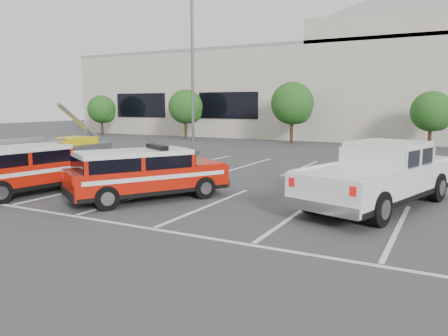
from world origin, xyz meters
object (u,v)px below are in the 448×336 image
Objects in this scene: tree_mid_left at (293,105)px; white_pickup at (379,181)px; tree_left at (187,108)px; fire_chief_suv at (145,178)px; utility_rig at (69,153)px; tree_far_left at (103,110)px; tree_mid_right at (433,113)px; ladder_suv at (28,172)px; convention_building at (381,87)px; light_pole_left at (192,70)px.

white_pickup is (9.49, -19.72, -2.27)m from tree_mid_left.
tree_left is 25.64m from fire_chief_suv.
utility_rig reaches higher than white_pickup.
tree_far_left is 1.00× the size of tree_mid_right.
tree_left is 0.84× the size of fire_chief_suv.
fire_chief_suv is at bearing -31.27° from utility_rig.
tree_far_left is 0.76× the size of fire_chief_suv.
white_pickup is at bearing 27.38° from ladder_suv.
tree_far_left is at bearing -180.00° from tree_left.
white_pickup is at bearing 51.83° from fire_chief_suv.
tree_mid_left is at bearing 0.00° from tree_far_left.
tree_left reaches higher than ladder_suv.
convention_building reaches higher than tree_mid_right.
tree_far_left is at bearing -180.00° from tree_mid_left.
convention_building is 13.58× the size of tree_left.
fire_chief_suv is at bearing -83.21° from tree_mid_left.
light_pole_left is at bearing -107.10° from tree_mid_left.
ladder_suv is at bearing -51.66° from tree_far_left.
convention_building is 32.37m from fire_chief_suv.
light_pole_left is at bearing 67.40° from utility_rig.
white_pickup is (19.49, -19.72, -2.00)m from tree_left.
white_pickup is 1.34× the size of ladder_suv.
tree_mid_right reaches higher than fire_chief_suv.
utility_rig is (-4.31, 5.83, -0.11)m from ladder_suv.
convention_building is 21.49m from light_pole_left.
fire_chief_suv is (-7.35, -22.21, -1.78)m from tree_mid_right.
light_pole_left is at bearing 159.20° from white_pickup.
convention_building is 12.38× the size of tree_mid_left.
tree_left is at bearing 101.02° from utility_rig.
tree_far_left is at bearing 137.54° from ladder_suv.
light_pole_left reaches higher than tree_left.
tree_mid_right is (20.00, -0.00, -0.27)m from tree_left.
tree_left reaches higher than tree_mid_right.
tree_mid_right is at bearing 103.46° from fire_chief_suv.
ladder_suv is (1.55, -13.29, -4.43)m from light_pole_left.
convention_building is 15.04× the size of tree_far_left.
tree_left is at bearing 180.00° from tree_mid_right.
fire_chief_suv is 0.78× the size of white_pickup.
tree_mid_left is 0.47× the size of light_pole_left.
white_pickup is at bearing -64.30° from tree_mid_left.
white_pickup is (29.49, -19.72, -1.73)m from tree_far_left.
tree_left is at bearing -146.95° from convention_building.
tree_mid_right is 0.76× the size of fire_chief_suv.
tree_far_left is at bearing -158.63° from convention_building.
convention_building reaches higher than tree_far_left.
utility_rig is at bearing -171.43° from white_pickup.
tree_left is (-15.09, -9.82, -1.95)m from convention_building.
utility_rig reaches higher than fire_chief_suv.
tree_far_left is 19.85m from light_pole_left.
convention_building is at bearing 67.61° from light_pole_left.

